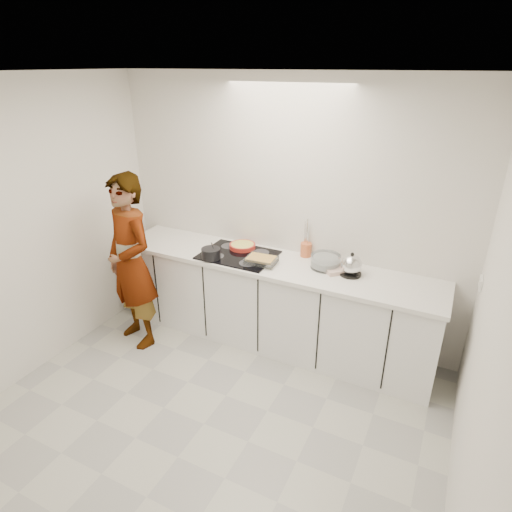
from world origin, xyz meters
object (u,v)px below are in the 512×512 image
at_px(baking_dish, 261,260).
at_px(mixing_bowl, 325,262).
at_px(hob, 238,255).
at_px(cook, 131,263).
at_px(saucepan, 211,253).
at_px(tart_dish, 242,246).
at_px(kettle, 351,266).
at_px(utensil_crock, 306,250).

relative_size(baking_dish, mixing_bowl, 0.87).
bearing_deg(baking_dish, mixing_bowl, 18.95).
relative_size(hob, cook, 0.41).
distance_m(saucepan, baking_dish, 0.50).
distance_m(tart_dish, baking_dish, 0.40).
height_order(kettle, utensil_crock, kettle).
bearing_deg(utensil_crock, tart_dish, -168.73).
distance_m(hob, utensil_crock, 0.67).
xyz_separation_m(kettle, utensil_crock, (-0.51, 0.21, -0.02)).
bearing_deg(kettle, saucepan, -168.07).
bearing_deg(hob, baking_dish, -14.83).
relative_size(saucepan, mixing_bowl, 0.68).
height_order(tart_dish, mixing_bowl, mixing_bowl).
height_order(hob, tart_dish, tart_dish).
height_order(tart_dish, baking_dish, baking_dish).
bearing_deg(baking_dish, utensil_crock, 49.02).
bearing_deg(tart_dish, baking_dish, -35.75).
bearing_deg(hob, tart_dish, 103.01).
relative_size(baking_dish, utensil_crock, 2.15).
bearing_deg(baking_dish, hob, 165.17).
bearing_deg(utensil_crock, kettle, -22.74).
height_order(tart_dish, saucepan, saucepan).
relative_size(utensil_crock, cook, 0.08).
bearing_deg(cook, hob, 51.80).
height_order(hob, mixing_bowl, mixing_bowl).
bearing_deg(saucepan, cook, -152.70).
bearing_deg(tart_dish, hob, -76.99).
bearing_deg(hob, mixing_bowl, 7.88).
xyz_separation_m(baking_dish, mixing_bowl, (0.57, 0.20, 0.01)).
bearing_deg(utensil_crock, saucepan, -148.51).
relative_size(baking_dish, cook, 0.17).
bearing_deg(cook, saucepan, 46.80).
height_order(mixing_bowl, cook, cook).
bearing_deg(mixing_bowl, utensil_crock, 146.78).
distance_m(baking_dish, utensil_crock, 0.48).
bearing_deg(cook, baking_dish, 41.86).
relative_size(kettle, cook, 0.13).
bearing_deg(kettle, mixing_bowl, 169.79).
xyz_separation_m(hob, utensil_crock, (0.60, 0.29, 0.06)).
bearing_deg(kettle, utensil_crock, 157.26).
bearing_deg(kettle, baking_dish, -169.62).
bearing_deg(baking_dish, saucepan, -165.45).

